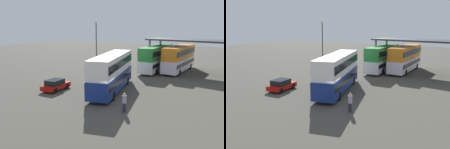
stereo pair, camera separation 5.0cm
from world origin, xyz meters
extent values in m
plane|color=#45433B|center=(0.00, 0.00, 0.00)|extent=(140.00, 140.00, 0.00)
cube|color=navy|center=(-1.42, 4.04, 1.32)|extent=(5.42, 11.63, 1.94)
cube|color=white|center=(-1.42, 4.04, 3.34)|extent=(5.29, 11.39, 2.10)
cube|color=black|center=(-1.42, 4.04, 1.55)|extent=(5.34, 11.20, 0.66)
cube|color=black|center=(-1.42, 4.04, 3.44)|extent=(5.34, 11.20, 0.84)
cube|color=black|center=(-2.94, 9.48, 1.61)|extent=(2.03, 0.66, 1.16)
cube|color=orange|center=(-2.94, 9.48, 2.54)|extent=(1.67, 0.54, 0.36)
cylinder|color=black|center=(-3.43, 7.15, 0.50)|extent=(0.54, 1.04, 1.00)
cylinder|color=black|center=(-1.31, 7.74, 0.50)|extent=(0.54, 1.04, 1.00)
cylinder|color=black|center=(-1.53, 0.34, 0.50)|extent=(0.54, 1.04, 1.00)
cylinder|color=black|center=(0.59, 0.94, 0.50)|extent=(0.54, 1.04, 1.00)
cube|color=#AD0F09|center=(-7.39, 0.74, 0.49)|extent=(2.03, 3.82, 0.55)
cube|color=black|center=(-7.37, 0.56, 1.06)|extent=(1.75, 2.16, 0.58)
cylinder|color=black|center=(-8.26, 1.81, 0.30)|extent=(0.25, 0.62, 0.60)
cylinder|color=black|center=(-6.71, 1.95, 0.30)|extent=(0.25, 0.62, 0.60)
cylinder|color=black|center=(-8.06, -0.46, 0.30)|extent=(0.25, 0.62, 0.60)
cylinder|color=black|center=(-6.51, -0.33, 0.30)|extent=(0.25, 0.62, 0.60)
cube|color=silver|center=(-1.50, 18.86, 1.29)|extent=(2.95, 11.40, 1.88)
cube|color=#207B2B|center=(-1.50, 18.86, 3.25)|extent=(2.87, 11.17, 2.04)
cube|color=black|center=(-1.50, 18.86, 1.52)|extent=(2.97, 10.95, 0.64)
cube|color=black|center=(-1.50, 18.86, 3.35)|extent=(2.97, 10.95, 0.81)
cube|color=black|center=(-1.73, 24.45, 1.57)|extent=(2.12, 0.19, 1.13)
cube|color=orange|center=(-1.73, 24.45, 2.47)|extent=(1.75, 0.15, 0.36)
cylinder|color=black|center=(-2.77, 22.32, 0.50)|extent=(0.32, 1.01, 1.00)
cylinder|color=black|center=(-0.52, 22.41, 0.50)|extent=(0.32, 1.01, 1.00)
cylinder|color=black|center=(-2.48, 15.32, 0.50)|extent=(0.32, 1.01, 1.00)
cylinder|color=black|center=(-0.24, 15.41, 0.50)|extent=(0.32, 1.01, 1.00)
cube|color=white|center=(1.98, 20.18, 1.30)|extent=(2.70, 10.75, 1.90)
cube|color=orange|center=(1.98, 20.18, 3.27)|extent=(2.62, 10.53, 2.06)
cube|color=black|center=(1.98, 20.18, 1.53)|extent=(2.73, 10.32, 0.65)
cube|color=black|center=(1.98, 20.18, 3.38)|extent=(2.73, 10.32, 0.82)
cube|color=black|center=(2.08, 25.48, 1.58)|extent=(2.13, 0.14, 1.14)
cube|color=orange|center=(2.08, 25.48, 2.49)|extent=(1.76, 0.11, 0.36)
cylinder|color=black|center=(0.91, 23.52, 0.50)|extent=(0.30, 1.00, 1.00)
cylinder|color=black|center=(3.18, 23.48, 0.50)|extent=(0.30, 1.00, 1.00)
cylinder|color=black|center=(0.79, 16.88, 0.50)|extent=(0.30, 1.00, 1.00)
cylinder|color=black|center=(3.06, 16.84, 0.50)|extent=(0.30, 1.00, 1.00)
cube|color=#33353A|center=(7.50, 19.49, 5.33)|extent=(21.89, 7.74, 0.25)
cylinder|color=#9E9B93|center=(-2.31, 22.69, 2.60)|extent=(0.36, 0.36, 5.21)
cylinder|color=#9E9B93|center=(-2.78, 18.68, 2.60)|extent=(0.36, 0.36, 5.21)
cylinder|color=#33353A|center=(-10.59, 13.91, 4.04)|extent=(0.16, 0.16, 8.08)
sphere|color=beige|center=(-10.59, 13.91, 8.23)|extent=(0.44, 0.44, 0.44)
cylinder|color=#262633|center=(3.25, -1.48, 0.44)|extent=(0.32, 0.32, 0.89)
cylinder|color=#9992B7|center=(3.25, -1.48, 1.24)|extent=(0.38, 0.38, 0.70)
sphere|color=tan|center=(3.25, -1.48, 1.71)|extent=(0.25, 0.25, 0.25)
camera|label=1|loc=(12.88, -19.41, 7.86)|focal=37.87mm
camera|label=2|loc=(12.92, -19.38, 7.86)|focal=37.87mm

